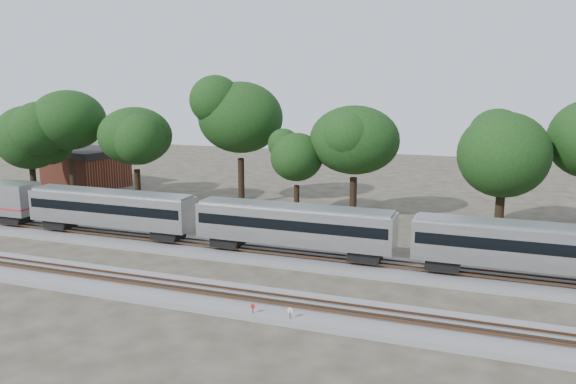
# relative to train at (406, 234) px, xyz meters

# --- Properties ---
(ground) EXTENTS (160.00, 160.00, 0.00)m
(ground) POSITION_rel_train_xyz_m (-13.37, -6.00, -3.11)
(ground) COLOR #383328
(ground) RESTS_ON ground
(track_far) EXTENTS (160.00, 5.00, 0.73)m
(track_far) POSITION_rel_train_xyz_m (-13.37, -0.00, -2.90)
(track_far) COLOR slate
(track_far) RESTS_ON ground
(track_near) EXTENTS (160.00, 5.00, 0.73)m
(track_near) POSITION_rel_train_xyz_m (-13.37, -10.00, -2.90)
(track_near) COLOR slate
(track_near) RESTS_ON ground
(train) EXTENTS (105.13, 3.00, 4.42)m
(train) POSITION_rel_train_xyz_m (0.00, 0.00, 0.00)
(train) COLOR silver
(train) RESTS_ON ground
(switch_stand_red) EXTENTS (0.32, 0.11, 1.02)m
(switch_stand_red) POSITION_rel_train_xyz_m (-7.62, -12.12, -2.46)
(switch_stand_red) COLOR #512D19
(switch_stand_red) RESTS_ON ground
(switch_stand_white) EXTENTS (0.36, 0.07, 1.12)m
(switch_stand_white) POSITION_rel_train_xyz_m (-5.15, -12.08, -2.40)
(switch_stand_white) COLOR #512D19
(switch_stand_white) RESTS_ON ground
(switch_lever) EXTENTS (0.55, 0.39, 0.30)m
(switch_lever) POSITION_rel_train_xyz_m (-8.47, -11.43, -2.96)
(switch_lever) COLOR #512D19
(switch_lever) RESTS_ON ground
(brick_building) EXTENTS (12.65, 10.33, 5.31)m
(brick_building) POSITION_rel_train_xyz_m (-48.61, 22.31, -0.44)
(brick_building) COLOR brown
(brick_building) RESTS_ON ground
(tree_0) EXTENTS (7.99, 7.99, 11.27)m
(tree_0) POSITION_rel_train_xyz_m (-48.25, 12.13, 4.74)
(tree_0) COLOR black
(tree_0) RESTS_ON ground
(tree_1) EXTENTS (10.30, 10.30, 14.52)m
(tree_1) POSITION_rel_train_xyz_m (-42.23, 12.35, 7.01)
(tree_1) COLOR black
(tree_1) RESTS_ON ground
(tree_2) EXTENTS (8.65, 8.65, 12.19)m
(tree_2) POSITION_rel_train_xyz_m (-33.06, 12.57, 5.38)
(tree_2) COLOR black
(tree_2) RESTS_ON ground
(tree_3) EXTENTS (10.69, 10.69, 15.06)m
(tree_3) POSITION_rel_train_xyz_m (-22.38, 18.44, 7.39)
(tree_3) COLOR black
(tree_3) RESTS_ON ground
(tree_4) EXTENTS (6.82, 6.82, 9.61)m
(tree_4) POSITION_rel_train_xyz_m (-13.83, 14.20, 3.57)
(tree_4) COLOR black
(tree_4) RESTS_ON ground
(tree_5) EXTENTS (8.77, 8.77, 12.37)m
(tree_5) POSITION_rel_train_xyz_m (-7.83, 15.37, 5.50)
(tree_5) COLOR black
(tree_5) RESTS_ON ground
(tree_6) EXTENTS (8.03, 8.03, 11.33)m
(tree_6) POSITION_rel_train_xyz_m (6.89, 13.81, 4.77)
(tree_6) COLOR black
(tree_6) RESTS_ON ground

